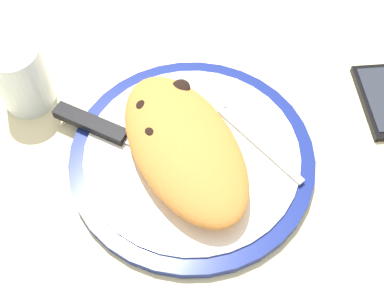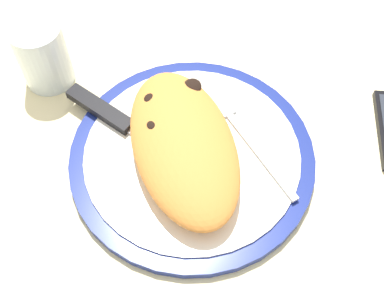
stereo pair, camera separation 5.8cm
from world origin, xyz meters
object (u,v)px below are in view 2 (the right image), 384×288
(plate, at_px, (192,156))
(calzone, at_px, (183,144))
(water_glass, at_px, (44,58))
(fork, at_px, (244,134))
(knife, at_px, (120,122))

(plate, height_order, calzone, calzone)
(plate, bearing_deg, water_glass, 37.02)
(fork, bearing_deg, calzone, 92.26)
(plate, relative_size, fork, 1.68)
(plate, distance_m, fork, 0.07)
(calzone, xyz_separation_m, knife, (0.07, 0.06, -0.02))
(plate, height_order, fork, fork)
(plate, height_order, knife, knife)
(plate, bearing_deg, knife, 46.10)
(calzone, bearing_deg, plate, -97.97)
(fork, distance_m, water_glass, 0.28)
(plate, relative_size, calzone, 1.29)
(fork, height_order, knife, knife)
(calzone, bearing_deg, fork, -87.74)
(calzone, xyz_separation_m, fork, (0.00, -0.08, -0.02))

